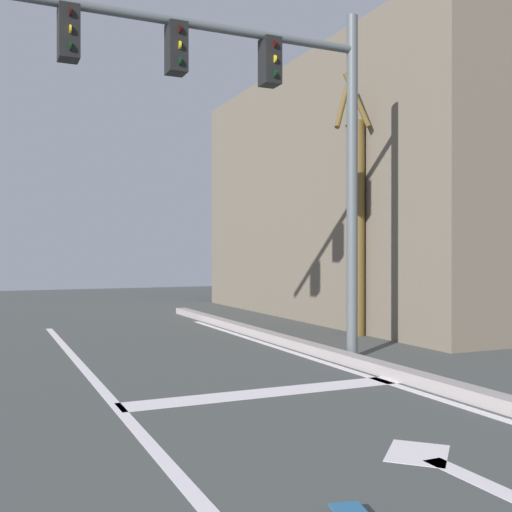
% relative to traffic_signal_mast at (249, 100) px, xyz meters
% --- Properties ---
extents(stop_bar, '(3.29, 0.40, 0.01)m').
position_rel_traffic_signal_mast_xyz_m(stop_bar, '(-0.41, -1.50, -3.59)').
color(stop_bar, silver).
rests_on(stop_bar, ground).
extents(lane_arrow_stem, '(0.16, 1.40, 0.01)m').
position_rel_traffic_signal_mast_xyz_m(lane_arrow_stem, '(-0.25, -4.65, -3.59)').
color(lane_arrow_stem, silver).
rests_on(lane_arrow_stem, ground).
extents(lane_arrow_head, '(0.71, 0.71, 0.01)m').
position_rel_traffic_signal_mast_xyz_m(lane_arrow_head, '(-0.25, -3.80, -3.59)').
color(lane_arrow_head, silver).
rests_on(lane_arrow_head, ground).
extents(traffic_signal_mast, '(5.39, 0.34, 4.99)m').
position_rel_traffic_signal_mast_xyz_m(traffic_signal_mast, '(0.00, 0.00, 0.00)').
color(traffic_signal_mast, '#51575A').
rests_on(traffic_signal_mast, ground).
extents(roadside_tree, '(0.94, 0.93, 4.82)m').
position_rel_traffic_signal_mast_xyz_m(roadside_tree, '(3.08, 2.04, -1.41)').
color(roadside_tree, brown).
rests_on(roadside_tree, ground).
extents(building_block, '(10.33, 10.65, 5.97)m').
position_rel_traffic_signal_mast_xyz_m(building_block, '(8.40, 5.03, -0.61)').
color(building_block, '#6B5F50').
rests_on(building_block, ground).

